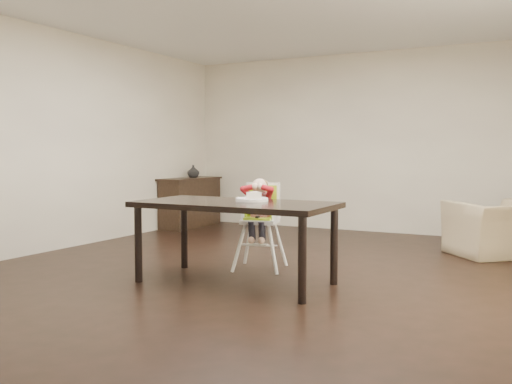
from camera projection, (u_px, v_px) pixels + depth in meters
ground at (272, 276)px, 5.55m from camera, size 7.00×7.00×0.00m
room_walls at (272, 83)px, 5.42m from camera, size 6.02×7.02×2.71m
dining_table at (235, 211)px, 5.19m from camera, size 1.80×0.90×0.75m
high_chair at (260, 205)px, 5.85m from camera, size 0.47×0.47×0.93m
plate at (253, 198)px, 5.25m from camera, size 0.32×0.32×0.09m
armchair at (497, 220)px, 6.56m from camera, size 1.15×1.11×0.85m
sideboard at (190, 202)px, 9.19m from camera, size 0.44×1.26×0.79m
vase at (193, 172)px, 9.24m from camera, size 0.26×0.27×0.20m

